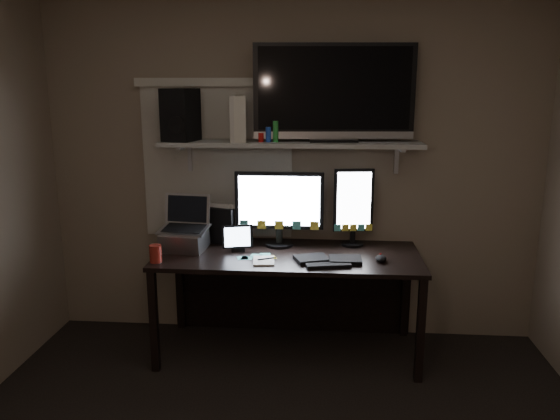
# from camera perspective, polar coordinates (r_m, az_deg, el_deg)

# --- Properties ---
(back_wall) EXTENTS (3.60, 0.00, 3.60)m
(back_wall) POSITION_cam_1_polar(r_m,az_deg,el_deg) (4.00, 1.25, 4.16)
(back_wall) COLOR #7E6C5A
(back_wall) RESTS_ON floor
(window_blinds) EXTENTS (1.10, 0.02, 1.10)m
(window_blinds) POSITION_cam_1_polar(r_m,az_deg,el_deg) (4.05, -6.58, 4.90)
(window_blinds) COLOR #BCB7A8
(window_blinds) RESTS_ON back_wall
(desk) EXTENTS (1.80, 0.75, 0.73)m
(desk) POSITION_cam_1_polar(r_m,az_deg,el_deg) (3.93, 0.98, -6.50)
(desk) COLOR black
(desk) RESTS_ON floor
(wall_shelf) EXTENTS (1.80, 0.35, 0.03)m
(wall_shelf) POSITION_cam_1_polar(r_m,az_deg,el_deg) (3.80, 1.11, 6.96)
(wall_shelf) COLOR #9C9D98
(wall_shelf) RESTS_ON back_wall
(monitor_landscape) EXTENTS (0.63, 0.07, 0.55)m
(monitor_landscape) POSITION_cam_1_polar(r_m,az_deg,el_deg) (3.87, -0.08, 0.18)
(monitor_landscape) COLOR black
(monitor_landscape) RESTS_ON desk
(monitor_portrait) EXTENTS (0.29, 0.09, 0.57)m
(monitor_portrait) POSITION_cam_1_polar(r_m,az_deg,el_deg) (3.91, 7.67, 0.31)
(monitor_portrait) COLOR black
(monitor_portrait) RESTS_ON desk
(keyboard) EXTENTS (0.47, 0.25, 0.03)m
(keyboard) POSITION_cam_1_polar(r_m,az_deg,el_deg) (3.61, 5.08, -5.16)
(keyboard) COLOR black
(keyboard) RESTS_ON desk
(mouse) EXTENTS (0.08, 0.12, 0.04)m
(mouse) POSITION_cam_1_polar(r_m,az_deg,el_deg) (3.65, 10.49, -4.98)
(mouse) COLOR black
(mouse) RESTS_ON desk
(notepad) EXTENTS (0.16, 0.21, 0.01)m
(notepad) POSITION_cam_1_polar(r_m,az_deg,el_deg) (3.59, -1.72, -5.33)
(notepad) COLOR silver
(notepad) RESTS_ON desk
(tablet) EXTENTS (0.23, 0.14, 0.19)m
(tablet) POSITION_cam_1_polar(r_m,az_deg,el_deg) (3.80, -4.44, -2.94)
(tablet) COLOR black
(tablet) RESTS_ON desk
(file_sorter) EXTENTS (0.25, 0.17, 0.29)m
(file_sorter) POSITION_cam_1_polar(r_m,az_deg,el_deg) (4.00, -6.16, -1.45)
(file_sorter) COLOR black
(file_sorter) RESTS_ON desk
(laptop) EXTENTS (0.36, 0.31, 0.37)m
(laptop) POSITION_cam_1_polar(r_m,az_deg,el_deg) (3.85, -10.01, -1.48)
(laptop) COLOR #A7A6AB
(laptop) RESTS_ON desk
(cup) EXTENTS (0.10, 0.10, 0.12)m
(cup) POSITION_cam_1_polar(r_m,az_deg,el_deg) (3.66, -12.87, -4.46)
(cup) COLOR maroon
(cup) RESTS_ON desk
(sticky_notes) EXTENTS (0.34, 0.27, 0.00)m
(sticky_notes) POSITION_cam_1_polar(r_m,az_deg,el_deg) (3.73, -2.84, -4.70)
(sticky_notes) COLOR yellow
(sticky_notes) RESTS_ON desk
(tv) EXTENTS (1.11, 0.29, 0.66)m
(tv) POSITION_cam_1_polar(r_m,az_deg,el_deg) (3.80, 5.66, 12.09)
(tv) COLOR black
(tv) RESTS_ON wall_shelf
(game_console) EXTENTS (0.13, 0.27, 0.31)m
(game_console) POSITION_cam_1_polar(r_m,az_deg,el_deg) (3.82, -4.35, 9.50)
(game_console) COLOR #B9B6A7
(game_console) RESTS_ON wall_shelf
(speaker) EXTENTS (0.25, 0.28, 0.36)m
(speaker) POSITION_cam_1_polar(r_m,az_deg,el_deg) (3.88, -10.34, 9.75)
(speaker) COLOR black
(speaker) RESTS_ON wall_shelf
(bottles) EXTENTS (0.23, 0.09, 0.14)m
(bottles) POSITION_cam_1_polar(r_m,az_deg,el_deg) (3.75, -1.23, 8.22)
(bottles) COLOR #A50F0C
(bottles) RESTS_ON wall_shelf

